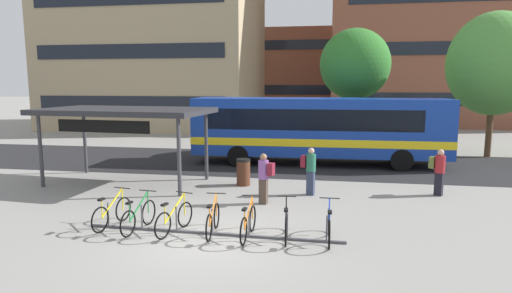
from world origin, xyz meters
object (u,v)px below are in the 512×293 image
(commuter_maroon_pack_0, at_px, (264,175))
(commuter_maroon_pack_2, at_px, (310,168))
(parked_bicycle_blue_6, at_px, (329,227))
(street_tree_0, at_px, (355,65))
(parked_bicycle_black_5, at_px, (286,224))
(street_tree_1, at_px, (494,64))
(parked_bicycle_orange_4, at_px, (248,223))
(commuter_olive_pack_1, at_px, (439,169))
(parked_bicycle_yellow_0, at_px, (112,213))
(parked_bicycle_orange_3, at_px, (213,220))
(parked_bicycle_green_1, at_px, (139,217))
(city_bus, at_px, (320,128))
(trash_bin, at_px, (243,172))
(transit_shelter, at_px, (124,113))
(parked_bicycle_yellow_2, at_px, (174,219))

(commuter_maroon_pack_0, xyz_separation_m, commuter_maroon_pack_2, (1.41, 1.41, 0.01))
(parked_bicycle_blue_6, xyz_separation_m, street_tree_0, (1.30, 14.16, 4.54))
(commuter_maroon_pack_0, bearing_deg, parked_bicycle_black_5, 120.53)
(commuter_maroon_pack_0, height_order, street_tree_1, street_tree_1)
(parked_bicycle_orange_4, bearing_deg, commuter_olive_pack_1, -45.63)
(parked_bicycle_yellow_0, xyz_separation_m, parked_bicycle_blue_6, (5.89, -0.14, 0.00))
(parked_bicycle_yellow_0, height_order, parked_bicycle_orange_3, same)
(parked_bicycle_green_1, bearing_deg, commuter_olive_pack_1, -52.39)
(city_bus, distance_m, street_tree_0, 5.24)
(parked_bicycle_orange_3, bearing_deg, parked_bicycle_orange_4, -99.69)
(trash_bin, bearing_deg, transit_shelter, -174.65)
(transit_shelter, height_order, street_tree_1, street_tree_1)
(city_bus, height_order, parked_bicycle_yellow_0, city_bus)
(commuter_olive_pack_1, xyz_separation_m, street_tree_1, (4.60, 8.82, 3.95))
(parked_bicycle_green_1, bearing_deg, commuter_maroon_pack_2, -36.82)
(parked_bicycle_orange_3, bearing_deg, parked_bicycle_black_5, -93.76)
(city_bus, bearing_deg, street_tree_1, 21.10)
(commuter_maroon_pack_2, bearing_deg, street_tree_0, 94.06)
(parked_bicycle_yellow_0, relative_size, street_tree_1, 0.23)
(parked_bicycle_yellow_0, relative_size, parked_bicycle_orange_4, 0.99)
(city_bus, bearing_deg, parked_bicycle_blue_6, -88.31)
(city_bus, bearing_deg, commuter_olive_pack_1, -51.93)
(parked_bicycle_orange_4, relative_size, commuter_olive_pack_1, 1.05)
(parked_bicycle_black_5, distance_m, parked_bicycle_blue_6, 1.08)
(transit_shelter, bearing_deg, street_tree_0, 49.11)
(parked_bicycle_orange_3, bearing_deg, commuter_maroon_pack_0, -20.45)
(street_tree_1, bearing_deg, parked_bicycle_yellow_0, -135.90)
(commuter_maroon_pack_0, bearing_deg, city_bus, -90.07)
(parked_bicycle_yellow_0, relative_size, street_tree_0, 0.25)
(city_bus, distance_m, parked_bicycle_green_1, 11.45)
(street_tree_0, bearing_deg, commuter_maroon_pack_2, -101.55)
(transit_shelter, distance_m, street_tree_1, 18.62)
(parked_bicycle_yellow_2, xyz_separation_m, street_tree_1, (12.39, 14.00, 4.51))
(commuter_maroon_pack_0, xyz_separation_m, trash_bin, (-1.18, 2.44, -0.44))
(parked_bicycle_yellow_0, xyz_separation_m, commuter_maroon_pack_2, (5.21, 4.33, 0.59))
(parked_bicycle_orange_4, height_order, street_tree_0, street_tree_0)
(parked_bicycle_yellow_2, bearing_deg, commuter_maroon_pack_2, -22.29)
(parked_bicycle_yellow_0, bearing_deg, commuter_maroon_pack_0, -43.75)
(parked_bicycle_yellow_0, distance_m, parked_bicycle_blue_6, 5.89)
(parked_bicycle_yellow_0, bearing_deg, parked_bicycle_blue_6, -82.59)
(parked_bicycle_blue_6, relative_size, commuter_maroon_pack_2, 1.02)
(parked_bicycle_black_5, relative_size, street_tree_0, 0.25)
(commuter_olive_pack_1, bearing_deg, street_tree_0, 136.49)
(parked_bicycle_green_1, height_order, commuter_maroon_pack_2, commuter_maroon_pack_2)
(commuter_maroon_pack_0, bearing_deg, trash_bin, -51.80)
(street_tree_1, bearing_deg, parked_bicycle_blue_6, -120.95)
(parked_bicycle_orange_4, xyz_separation_m, transit_shelter, (-5.82, 5.16, 2.39))
(trash_bin, bearing_deg, commuter_maroon_pack_2, -21.58)
(parked_bicycle_orange_4, height_order, parked_bicycle_black_5, same)
(parked_bicycle_orange_3, height_order, street_tree_0, street_tree_0)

